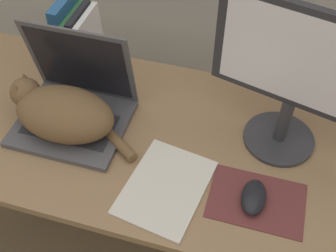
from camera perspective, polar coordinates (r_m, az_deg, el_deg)
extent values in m
cube|color=#93704C|center=(1.30, -4.45, -1.22)|extent=(1.42, 0.66, 0.03)
cylinder|color=#38383D|center=(1.97, -19.49, 2.32)|extent=(0.04, 0.04, 0.68)
cylinder|color=#38383D|center=(1.74, 20.84, -6.55)|extent=(0.04, 0.04, 0.68)
cube|color=#4C4C51|center=(1.33, -12.81, 0.37)|extent=(0.33, 0.28, 0.02)
cube|color=#28282D|center=(1.31, -13.13, 0.23)|extent=(0.27, 0.15, 0.00)
cube|color=#4C4C51|center=(1.30, -11.77, 8.36)|extent=(0.33, 0.06, 0.28)
cube|color=black|center=(1.29, -11.84, 8.20)|extent=(0.30, 0.05, 0.24)
ellipsoid|color=brown|center=(1.26, -13.77, 1.57)|extent=(0.30, 0.19, 0.15)
sphere|color=brown|center=(1.32, -18.71, 4.31)|extent=(0.09, 0.09, 0.09)
cone|color=brown|center=(1.32, -18.84, 6.18)|extent=(0.04, 0.04, 0.03)
cone|color=brown|center=(1.29, -19.89, 4.69)|extent=(0.04, 0.04, 0.03)
cylinder|color=brown|center=(1.24, -6.66, -2.37)|extent=(0.13, 0.10, 0.03)
cylinder|color=#333338|center=(1.30, 14.73, -1.63)|extent=(0.21, 0.21, 0.01)
cylinder|color=#333338|center=(1.24, 15.44, 0.75)|extent=(0.04, 0.04, 0.15)
cube|color=#28282D|center=(1.09, 17.77, 8.52)|extent=(0.46, 0.14, 0.29)
cube|color=white|center=(1.09, 17.88, 8.11)|extent=(0.41, 0.11, 0.26)
cube|color=brown|center=(1.16, 11.91, -9.84)|extent=(0.25, 0.17, 0.00)
ellipsoid|color=black|center=(1.14, 11.53, -9.41)|extent=(0.07, 0.11, 0.03)
cube|color=#285B93|center=(1.46, -13.43, 11.92)|extent=(0.04, 0.16, 0.26)
cube|color=#387A42|center=(1.46, -12.13, 11.10)|extent=(0.03, 0.17, 0.22)
cube|color=#232328|center=(1.45, -11.28, 11.11)|extent=(0.03, 0.15, 0.23)
cube|color=white|center=(1.44, -10.42, 10.86)|extent=(0.03, 0.16, 0.22)
cube|color=silver|center=(1.16, -0.33, -8.28)|extent=(0.24, 0.30, 0.01)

